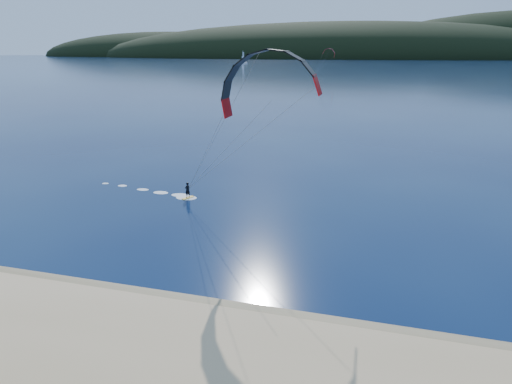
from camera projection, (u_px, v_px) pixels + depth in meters
ground at (114, 360)px, 19.05m from camera, size 1800.00×1800.00×0.00m
wet_sand at (160, 304)px, 23.16m from camera, size 220.00×2.50×0.10m
headland at (369, 58)px, 702.29m from camera, size 1200.00×310.00×140.00m
kitesurfer_near at (265, 106)px, 31.15m from camera, size 23.39×7.09×13.41m
kitesurfer_far at (328, 55)px, 206.53m from camera, size 10.97×6.13×13.32m
sailboat at (243, 63)px, 413.89m from camera, size 8.79×5.49×12.25m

